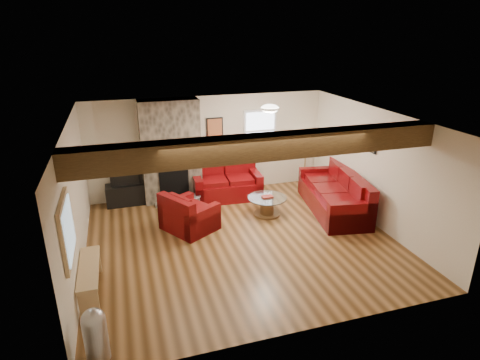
# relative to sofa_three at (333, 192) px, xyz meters

# --- Properties ---
(room) EXTENTS (8.00, 8.00, 8.00)m
(room) POSITION_rel_sofa_three_xyz_m (-2.48, -0.74, 0.78)
(room) COLOR #503215
(room) RESTS_ON ground
(floor) EXTENTS (6.00, 6.00, 0.00)m
(floor) POSITION_rel_sofa_three_xyz_m (-2.48, -0.74, -0.47)
(floor) COLOR #503215
(floor) RESTS_ON ground
(oak_beam) EXTENTS (6.00, 0.36, 0.38)m
(oak_beam) POSITION_rel_sofa_three_xyz_m (-2.48, -1.99, 1.84)
(oak_beam) COLOR #301E0E
(oak_beam) RESTS_ON room
(chimney_breast) EXTENTS (1.40, 0.67, 2.50)m
(chimney_breast) POSITION_rel_sofa_three_xyz_m (-3.48, 1.75, 0.75)
(chimney_breast) COLOR #3C382F
(chimney_breast) RESTS_ON floor
(back_window) EXTENTS (0.90, 0.08, 1.10)m
(back_window) POSITION_rel_sofa_three_xyz_m (-1.13, 1.97, 1.08)
(back_window) COLOR silver
(back_window) RESTS_ON room
(hatch_window) EXTENTS (0.08, 1.00, 0.90)m
(hatch_window) POSITION_rel_sofa_three_xyz_m (-5.44, -2.24, 0.98)
(hatch_window) COLOR tan
(hatch_window) RESTS_ON room
(ceiling_dome) EXTENTS (0.40, 0.40, 0.18)m
(ceiling_dome) POSITION_rel_sofa_three_xyz_m (-1.58, 0.16, 1.97)
(ceiling_dome) COLOR white
(ceiling_dome) RESTS_ON room
(artwork_back) EXTENTS (0.42, 0.06, 0.52)m
(artwork_back) POSITION_rel_sofa_three_xyz_m (-2.33, 1.97, 1.23)
(artwork_back) COLOR black
(artwork_back) RESTS_ON room
(artwork_right) EXTENTS (0.06, 0.55, 0.42)m
(artwork_right) POSITION_rel_sofa_three_xyz_m (0.48, -0.44, 1.28)
(artwork_right) COLOR black
(artwork_right) RESTS_ON room
(sofa_three) EXTENTS (1.42, 2.57, 0.94)m
(sofa_three) POSITION_rel_sofa_three_xyz_m (0.00, 0.00, 0.00)
(sofa_three) COLOR #4C0508
(sofa_three) RESTS_ON floor
(loveseat) EXTENTS (1.73, 1.06, 0.89)m
(loveseat) POSITION_rel_sofa_three_xyz_m (-2.18, 1.49, -0.02)
(loveseat) COLOR #4C0508
(loveseat) RESTS_ON floor
(armchair_red) EXTENTS (1.28, 1.32, 0.82)m
(armchair_red) POSITION_rel_sofa_three_xyz_m (-3.38, 0.06, -0.06)
(armchair_red) COLOR #4C0508
(armchair_red) RESTS_ON floor
(coffee_table) EXTENTS (0.89, 0.89, 0.46)m
(coffee_table) POSITION_rel_sofa_three_xyz_m (-1.56, 0.22, -0.25)
(coffee_table) COLOR #492F17
(coffee_table) RESTS_ON floor
(tv_cabinet) EXTENTS (1.02, 0.41, 0.51)m
(tv_cabinet) POSITION_rel_sofa_three_xyz_m (-4.57, 1.79, -0.21)
(tv_cabinet) COLOR black
(tv_cabinet) RESTS_ON floor
(television) EXTENTS (0.74, 0.10, 0.43)m
(television) POSITION_rel_sofa_three_xyz_m (-4.57, 1.79, 0.25)
(television) COLOR black
(television) RESTS_ON tv_cabinet
(floor_lamp) EXTENTS (0.38, 0.38, 1.48)m
(floor_lamp) POSITION_rel_sofa_three_xyz_m (0.03, 1.60, 0.79)
(floor_lamp) COLOR tan
(floor_lamp) RESTS_ON floor
(pine_bench) EXTENTS (0.31, 1.31, 0.49)m
(pine_bench) POSITION_rel_sofa_three_xyz_m (-5.31, -1.69, -0.22)
(pine_bench) COLOR tan
(pine_bench) RESTS_ON floor
(pedal_bin) EXTENTS (0.38, 0.38, 0.76)m
(pedal_bin) POSITION_rel_sofa_three_xyz_m (-5.18, -3.17, -0.09)
(pedal_bin) COLOR #AAAAAF
(pedal_bin) RESTS_ON floor
(coal_bucket) EXTENTS (0.36, 0.36, 0.33)m
(coal_bucket) POSITION_rel_sofa_three_xyz_m (-3.11, 1.04, -0.30)
(coal_bucket) COLOR slate
(coal_bucket) RESTS_ON floor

